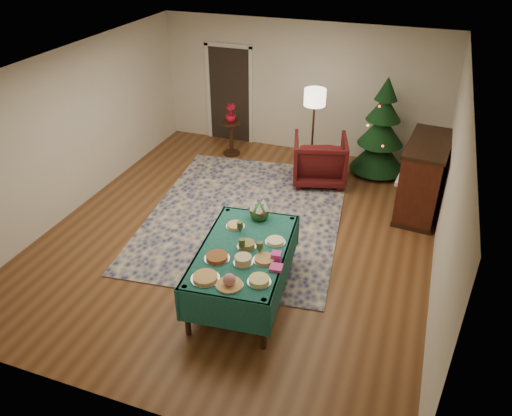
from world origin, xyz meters
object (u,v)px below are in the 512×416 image
(side_table, at_px, (231,139))
(christmas_tree, at_px, (381,132))
(armchair, at_px, (320,158))
(piano, at_px, (423,178))
(floor_lamp, at_px, (315,103))
(potted_plant, at_px, (231,117))
(buffet_table, at_px, (244,258))
(gift_box, at_px, (276,256))

(side_table, distance_m, christmas_tree, 3.10)
(armchair, relative_size, christmas_tree, 0.52)
(armchair, relative_size, piano, 0.65)
(floor_lamp, relative_size, potted_plant, 4.29)
(armchair, xyz_separation_m, christmas_tree, (1.00, 0.75, 0.37))
(buffet_table, height_order, christmas_tree, christmas_tree)
(potted_plant, xyz_separation_m, christmas_tree, (3.05, 0.16, 0.04))
(floor_lamp, xyz_separation_m, side_table, (-1.80, 0.23, -1.08))
(gift_box, xyz_separation_m, piano, (1.60, 3.18, -0.18))
(armchair, height_order, christmas_tree, christmas_tree)
(side_table, height_order, potted_plant, potted_plant)
(floor_lamp, distance_m, piano, 2.43)
(armchair, xyz_separation_m, floor_lamp, (-0.25, 0.36, 0.93))
(side_table, bearing_deg, potted_plant, 0.00)
(gift_box, relative_size, christmas_tree, 0.06)
(gift_box, bearing_deg, piano, 63.29)
(side_table, bearing_deg, gift_box, -61.01)
(armchair, distance_m, floor_lamp, 1.03)
(armchair, xyz_separation_m, piano, (1.89, -0.46, 0.13))
(potted_plant, bearing_deg, buffet_table, -65.74)
(armchair, bearing_deg, side_table, -31.19)
(floor_lamp, distance_m, potted_plant, 1.91)
(piano, bearing_deg, christmas_tree, 126.39)
(armchair, distance_m, potted_plant, 2.15)
(armchair, height_order, potted_plant, armchair)
(gift_box, bearing_deg, christmas_tree, 80.83)
(floor_lamp, bearing_deg, gift_box, -82.29)
(side_table, bearing_deg, buffet_table, -65.74)
(buffet_table, distance_m, gift_box, 0.51)
(buffet_table, bearing_deg, armchair, 87.24)
(gift_box, bearing_deg, side_table, 118.99)
(piano, bearing_deg, armchair, 166.25)
(armchair, bearing_deg, floor_lamp, -70.62)
(floor_lamp, bearing_deg, armchair, -55.39)
(side_table, bearing_deg, piano, -14.90)
(gift_box, height_order, side_table, gift_box)
(gift_box, height_order, floor_lamp, floor_lamp)
(armchair, xyz_separation_m, side_table, (-2.05, 0.59, -0.15))
(gift_box, height_order, piano, piano)
(side_table, height_order, christmas_tree, christmas_tree)
(armchair, height_order, floor_lamp, floor_lamp)
(armchair, xyz_separation_m, potted_plant, (-2.05, 0.59, 0.33))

